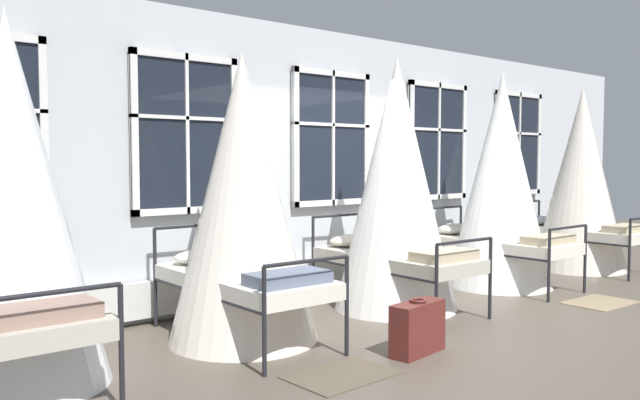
% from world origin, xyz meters
% --- Properties ---
extents(ground, '(25.26, 25.26, 0.00)m').
position_xyz_m(ground, '(0.00, 0.00, 0.00)').
color(ground, brown).
extents(back_wall_with_windows, '(13.63, 0.10, 3.20)m').
position_xyz_m(back_wall_with_windows, '(0.00, 1.44, 1.60)').
color(back_wall_with_windows, silver).
rests_on(back_wall_with_windows, ground).
extents(window_bank, '(9.09, 0.10, 2.65)m').
position_xyz_m(window_bank, '(0.00, 1.32, 1.08)').
color(window_bank, black).
rests_on(window_bank, ground).
extents(cot_first, '(1.35, 1.93, 2.71)m').
position_xyz_m(cot_first, '(-3.95, 0.24, 1.31)').
color(cot_first, black).
rests_on(cot_first, ground).
extents(cot_second, '(1.35, 1.94, 2.59)m').
position_xyz_m(cot_second, '(-2.01, 0.22, 1.25)').
color(cot_second, black).
rests_on(cot_second, ground).
extents(cot_third, '(1.35, 1.94, 2.76)m').
position_xyz_m(cot_third, '(-0.03, 0.22, 1.33)').
color(cot_third, black).
rests_on(cot_third, ground).
extents(cot_fourth, '(1.35, 1.94, 2.76)m').
position_xyz_m(cot_fourth, '(1.96, 0.27, 1.33)').
color(cot_fourth, black).
rests_on(cot_fourth, ground).
extents(cot_fifth, '(1.35, 1.93, 2.71)m').
position_xyz_m(cot_fifth, '(3.98, 0.28, 1.31)').
color(cot_fifth, black).
rests_on(cot_fifth, ground).
extents(rug_second, '(0.82, 0.59, 0.01)m').
position_xyz_m(rug_second, '(-1.97, -1.08, 0.01)').
color(rug_second, brown).
rests_on(rug_second, ground).
extents(rug_fourth, '(0.81, 0.58, 0.01)m').
position_xyz_m(rug_fourth, '(1.97, -1.08, 0.01)').
color(rug_fourth, '#8E7A5B').
rests_on(rug_fourth, ground).
extents(suitcase_dark, '(0.58, 0.29, 0.47)m').
position_xyz_m(suitcase_dark, '(-1.11, -1.07, 0.22)').
color(suitcase_dark, '#5B231E').
rests_on(suitcase_dark, ground).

